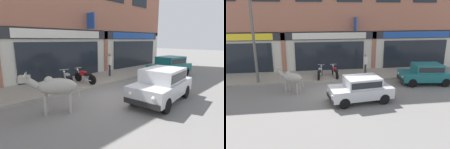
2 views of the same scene
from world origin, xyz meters
TOP-DOWN VIEW (x-y plane):
  - ground_plane at (0.00, 0.00)m, footprint 90.00×90.00m
  - sidewalk at (0.00, 3.77)m, footprint 19.00×3.14m
  - shop_building at (0.00, 5.60)m, footprint 23.00×1.40m
  - cow at (-3.00, 0.51)m, footprint 1.91×1.35m
  - car_0 at (6.34, 0.95)m, footprint 3.73×1.96m
  - car_1 at (1.02, -1.52)m, footprint 3.74×2.01m
  - motorcycle_0 at (-1.02, 3.06)m, footprint 0.66×1.79m
  - motorcycle_1 at (0.13, 3.07)m, footprint 0.52×1.81m
  - pedestrian at (2.64, 3.59)m, footprint 0.32×0.44m

SIDE VIEW (x-z plane):
  - ground_plane at x=0.00m, z-range 0.00..0.00m
  - sidewalk at x=0.00m, z-range 0.00..0.14m
  - motorcycle_0 at x=-1.02m, z-range 0.09..0.97m
  - motorcycle_1 at x=0.13m, z-range 0.09..0.97m
  - car_0 at x=6.34m, z-range 0.08..1.54m
  - car_1 at x=1.02m, z-range 0.08..1.54m
  - cow at x=-3.00m, z-range 0.20..1.81m
  - pedestrian at x=2.64m, z-range 0.33..1.93m
  - shop_building at x=0.00m, z-range -0.19..10.16m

